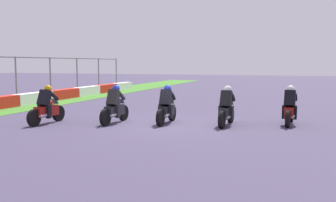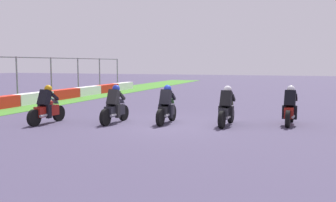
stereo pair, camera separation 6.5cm
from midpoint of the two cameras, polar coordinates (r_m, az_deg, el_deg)
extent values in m
plane|color=#423B54|center=(14.57, 0.21, -3.54)|extent=(120.00, 120.00, 0.00)
cube|color=white|center=(23.22, -19.58, 0.41)|extent=(2.90, 0.60, 0.64)
cube|color=red|center=(25.59, -15.45, 1.01)|extent=(2.90, 0.60, 0.64)
cube|color=white|center=(28.08, -12.04, 1.50)|extent=(2.90, 0.60, 0.64)
cube|color=red|center=(30.65, -9.18, 1.90)|extent=(2.90, 0.60, 0.64)
cube|color=white|center=(33.28, -6.78, 2.24)|extent=(2.90, 0.60, 0.64)
cylinder|color=slate|center=(24.76, -21.90, 3.10)|extent=(0.10, 0.10, 2.76)
cylinder|color=slate|center=(27.41, -17.25, 3.48)|extent=(0.10, 0.10, 2.76)
cylinder|color=slate|center=(30.22, -13.45, 3.77)|extent=(0.10, 0.10, 2.76)
cylinder|color=slate|center=(33.13, -10.29, 4.00)|extent=(0.10, 0.10, 2.76)
cylinder|color=slate|center=(36.13, -7.66, 4.19)|extent=(0.10, 0.10, 2.76)
cylinder|color=black|center=(15.84, 18.37, -1.92)|extent=(0.65, 0.19, 0.64)
cylinder|color=black|center=(14.46, 17.87, -2.62)|extent=(0.65, 0.19, 0.64)
cube|color=maroon|center=(15.12, 18.15, -1.58)|extent=(1.12, 0.40, 0.40)
ellipsoid|color=maroon|center=(15.19, 18.22, -0.41)|extent=(0.50, 0.34, 0.24)
cube|color=red|center=(14.62, 17.96, -1.74)|extent=(0.07, 0.16, 0.08)
cylinder|color=#A5A5AD|center=(14.78, 18.62, -2.27)|extent=(0.43, 0.13, 0.10)
cube|color=black|center=(14.97, 18.18, 0.35)|extent=(0.51, 0.44, 0.66)
sphere|color=silver|center=(15.16, 18.30, 1.70)|extent=(0.32, 0.32, 0.30)
cube|color=#3F6F79|center=(15.58, 18.36, -0.12)|extent=(0.17, 0.27, 0.23)
cube|color=black|center=(15.02, 17.35, -1.60)|extent=(0.19, 0.15, 0.52)
cube|color=black|center=(14.99, 18.87, -1.66)|extent=(0.19, 0.15, 0.52)
cube|color=black|center=(15.36, 17.64, 0.58)|extent=(0.39, 0.13, 0.31)
cube|color=black|center=(15.33, 18.98, 0.52)|extent=(0.39, 0.13, 0.31)
cylinder|color=black|center=(15.09, 9.64, -2.07)|extent=(0.65, 0.18, 0.64)
cylinder|color=black|center=(13.74, 8.31, -2.82)|extent=(0.65, 0.18, 0.64)
cube|color=#25252A|center=(14.39, 9.02, -1.72)|extent=(1.12, 0.39, 0.40)
ellipsoid|color=#25252A|center=(14.45, 9.13, -0.49)|extent=(0.50, 0.33, 0.24)
cube|color=red|center=(13.90, 8.52, -1.90)|extent=(0.07, 0.16, 0.08)
cylinder|color=#A5A5AD|center=(14.03, 9.30, -2.45)|extent=(0.43, 0.13, 0.10)
cube|color=black|center=(14.23, 8.95, 0.30)|extent=(0.51, 0.43, 0.66)
sphere|color=silver|center=(14.42, 9.19, 1.73)|extent=(0.32, 0.32, 0.30)
cube|color=#757E5B|center=(14.83, 9.50, -0.18)|extent=(0.17, 0.27, 0.23)
cube|color=black|center=(14.32, 8.13, -1.74)|extent=(0.19, 0.15, 0.52)
cube|color=black|center=(14.23, 9.68, -1.82)|extent=(0.19, 0.15, 0.52)
cube|color=black|center=(14.64, 8.63, 0.54)|extent=(0.39, 0.13, 0.31)
cube|color=black|center=(14.56, 10.00, 0.49)|extent=(0.39, 0.13, 0.31)
cylinder|color=black|center=(15.40, 0.77, -1.83)|extent=(0.64, 0.14, 0.64)
cylinder|color=black|center=(14.09, -1.04, -2.55)|extent=(0.64, 0.14, 0.64)
cube|color=black|center=(14.72, -0.09, -1.48)|extent=(1.10, 0.33, 0.40)
ellipsoid|color=black|center=(14.78, 0.04, -0.28)|extent=(0.48, 0.30, 0.24)
cube|color=red|center=(14.24, -0.78, -1.65)|extent=(0.06, 0.16, 0.08)
cylinder|color=#A5A5AD|center=(14.36, 0.05, -2.19)|extent=(0.42, 0.10, 0.10)
cube|color=black|center=(14.57, -0.22, 0.50)|extent=(0.49, 0.40, 0.66)
sphere|color=#1C31AA|center=(14.75, 0.06, 1.89)|extent=(0.30, 0.30, 0.30)
cube|color=#56944E|center=(15.15, 0.54, 0.02)|extent=(0.16, 0.26, 0.23)
cube|color=black|center=(14.68, -0.98, -1.50)|extent=(0.18, 0.14, 0.52)
cube|color=black|center=(14.54, 0.49, -1.57)|extent=(0.18, 0.14, 0.52)
cube|color=black|center=(14.99, -0.39, 0.72)|extent=(0.39, 0.10, 0.31)
cube|color=black|center=(14.87, 0.92, 0.68)|extent=(0.39, 0.10, 0.31)
cylinder|color=black|center=(15.56, -6.65, -1.80)|extent=(0.65, 0.18, 0.64)
cylinder|color=black|center=(14.36, -9.36, -2.47)|extent=(0.65, 0.18, 0.64)
cube|color=black|center=(14.93, -7.96, -1.43)|extent=(1.12, 0.39, 0.40)
ellipsoid|color=black|center=(14.98, -7.78, -0.25)|extent=(0.50, 0.33, 0.24)
cube|color=red|center=(14.49, -8.98, -1.59)|extent=(0.07, 0.16, 0.08)
cylinder|color=#A5A5AD|center=(14.57, -8.11, -2.13)|extent=(0.43, 0.12, 0.10)
cube|color=black|center=(14.79, -8.18, 0.52)|extent=(0.51, 0.43, 0.66)
sphere|color=#1C31AA|center=(14.95, -7.77, 1.89)|extent=(0.32, 0.32, 0.30)
cube|color=gray|center=(15.32, -7.03, 0.04)|extent=(0.17, 0.27, 0.23)
cube|color=black|center=(14.93, -8.86, -1.45)|extent=(0.19, 0.15, 0.52)
cube|color=black|center=(14.73, -7.52, -1.53)|extent=(0.19, 0.15, 0.52)
cube|color=black|center=(15.20, -8.04, 0.74)|extent=(0.39, 0.12, 0.31)
cube|color=black|center=(15.03, -6.86, 0.70)|extent=(0.39, 0.12, 0.31)
cylinder|color=black|center=(15.95, -16.17, -1.80)|extent=(0.65, 0.18, 0.64)
cylinder|color=black|center=(14.90, -19.56, -2.43)|extent=(0.65, 0.18, 0.64)
cube|color=maroon|center=(15.40, -17.82, -1.44)|extent=(1.12, 0.39, 0.40)
ellipsoid|color=maroon|center=(15.44, -17.62, -0.29)|extent=(0.50, 0.33, 0.24)
cube|color=red|center=(15.02, -19.09, -1.58)|extent=(0.07, 0.16, 0.08)
cylinder|color=#A5A5AD|center=(15.05, -18.21, -2.11)|extent=(0.43, 0.13, 0.10)
cube|color=black|center=(15.27, -18.13, 0.45)|extent=(0.51, 0.43, 0.66)
sphere|color=#CC8C0F|center=(15.41, -17.63, 1.78)|extent=(0.32, 0.32, 0.30)
cube|color=#447179|center=(15.74, -16.68, -0.01)|extent=(0.17, 0.27, 0.23)
cube|color=black|center=(15.44, -18.68, -1.45)|extent=(0.19, 0.15, 0.52)
cube|color=black|center=(15.18, -17.55, -1.53)|extent=(0.19, 0.15, 0.52)
cube|color=black|center=(15.67, -17.72, 0.67)|extent=(0.39, 0.13, 0.31)
cube|color=black|center=(15.44, -16.70, 0.63)|extent=(0.39, 0.13, 0.31)
camera|label=1|loc=(0.03, -89.87, 0.01)|focal=40.12mm
camera|label=2|loc=(0.03, 90.13, -0.01)|focal=40.12mm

